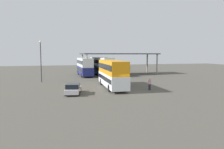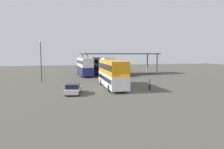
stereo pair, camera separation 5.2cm
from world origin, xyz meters
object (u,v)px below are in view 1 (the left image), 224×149
object	(u,v)px
parked_hatchback	(73,89)
double_decker_mid_row	(101,66)
double_decker_near_canopy	(85,66)
pedestrian_waiting	(150,84)
double_decker_main	(112,73)
lamppost_tall	(41,56)

from	to	relation	value
parked_hatchback	double_decker_mid_row	distance (m)	23.49
double_decker_near_canopy	pedestrian_waiting	size ratio (longest dim) A/B	6.35
double_decker_main	double_decker_mid_row	bearing A→B (deg)	-4.59
double_decker_main	lamppost_tall	bearing A→B (deg)	51.42
pedestrian_waiting	double_decker_mid_row	bearing A→B (deg)	-143.61
parked_hatchback	double_decker_near_canopy	size ratio (longest dim) A/B	0.39
double_decker_near_canopy	pedestrian_waiting	xyz separation A→B (m)	(6.45, -21.95, -1.40)
parked_hatchback	double_decker_mid_row	world-z (taller)	double_decker_mid_row
double_decker_main	double_decker_mid_row	world-z (taller)	double_decker_mid_row
parked_hatchback	double_decker_near_canopy	xyz separation A→B (m)	(4.23, 22.12, 1.59)
parked_hatchback	double_decker_near_canopy	world-z (taller)	double_decker_near_canopy
double_decker_near_canopy	pedestrian_waiting	distance (m)	22.92
lamppost_tall	pedestrian_waiting	size ratio (longest dim) A/B	4.30
double_decker_main	double_decker_mid_row	xyz separation A→B (m)	(2.19, 18.35, 0.09)
double_decker_near_canopy	double_decker_mid_row	bearing A→B (deg)	-93.87
pedestrian_waiting	parked_hatchback	bearing A→B (deg)	-59.06
double_decker_mid_row	double_decker_main	bearing A→B (deg)	164.89
lamppost_tall	pedestrian_waiting	distance (m)	20.43
parked_hatchback	double_decker_near_canopy	bearing A→B (deg)	0.21
double_decker_near_canopy	parked_hatchback	bearing A→B (deg)	168.07
double_decker_main	parked_hatchback	size ratio (longest dim) A/B	2.53
parked_hatchback	double_decker_mid_row	size ratio (longest dim) A/B	0.40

